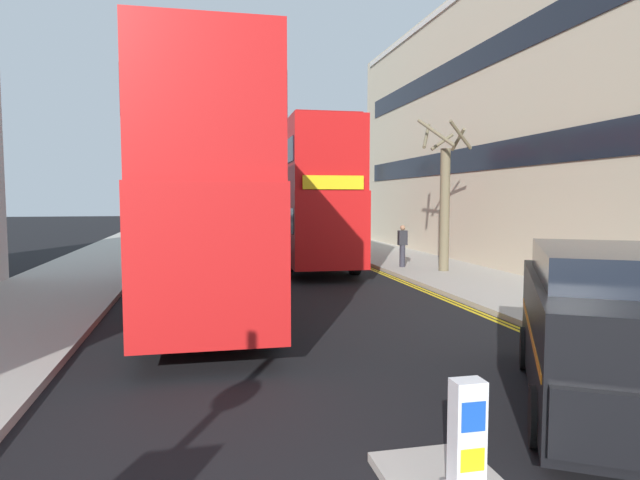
% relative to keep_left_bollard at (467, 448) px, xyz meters
% --- Properties ---
extents(sidewalk_right, '(4.00, 80.00, 0.14)m').
position_rel_keep_left_bollard_xyz_m(sidewalk_right, '(6.50, 13.18, -0.54)').
color(sidewalk_right, '#ADA89E').
rests_on(sidewalk_right, ground).
extents(sidewalk_left, '(4.00, 80.00, 0.14)m').
position_rel_keep_left_bollard_xyz_m(sidewalk_left, '(-6.50, 13.18, -0.54)').
color(sidewalk_left, '#ADA89E').
rests_on(sidewalk_left, ground).
extents(kerb_line_outer, '(0.10, 56.00, 0.01)m').
position_rel_keep_left_bollard_xyz_m(kerb_line_outer, '(4.40, 11.18, -0.60)').
color(kerb_line_outer, yellow).
rests_on(kerb_line_outer, ground).
extents(kerb_line_inner, '(0.10, 56.00, 0.01)m').
position_rel_keep_left_bollard_xyz_m(kerb_line_inner, '(4.24, 11.18, -0.60)').
color(kerb_line_inner, yellow).
rests_on(kerb_line_inner, ground).
extents(keep_left_bollard, '(0.36, 0.28, 1.11)m').
position_rel_keep_left_bollard_xyz_m(keep_left_bollard, '(0.00, 0.00, 0.00)').
color(keep_left_bollard, silver).
rests_on(keep_left_bollard, traffic_island).
extents(double_decker_bus_away, '(2.90, 10.84, 5.64)m').
position_rel_keep_left_bollard_xyz_m(double_decker_bus_away, '(-2.06, 9.49, 2.42)').
color(double_decker_bus_away, red).
rests_on(double_decker_bus_away, ground).
extents(double_decker_bus_oncoming, '(2.98, 10.86, 5.64)m').
position_rel_keep_left_bollard_xyz_m(double_decker_bus_oncoming, '(2.04, 17.99, 2.42)').
color(double_decker_bus_oncoming, red).
rests_on(double_decker_bus_oncoming, ground).
extents(taxi_minivan, '(4.07, 5.08, 2.12)m').
position_rel_keep_left_bollard_xyz_m(taxi_minivan, '(2.90, 1.71, 0.46)').
color(taxi_minivan, black).
rests_on(taxi_minivan, ground).
extents(pedestrian_far, '(0.34, 0.22, 1.62)m').
position_rel_keep_left_bollard_xyz_m(pedestrian_far, '(5.35, 15.34, 0.38)').
color(pedestrian_far, '#2D2D38').
rests_on(pedestrian_far, sidewalk_right).
extents(street_tree_near, '(1.89, 1.93, 6.02)m').
position_rel_keep_left_bollard_xyz_m(street_tree_near, '(6.84, 31.81, 2.24)').
color(street_tree_near, '#6B6047').
rests_on(street_tree_near, sidewalk_right).
extents(street_tree_mid, '(1.96, 2.05, 5.48)m').
position_rel_keep_left_bollard_xyz_m(street_tree_mid, '(6.40, 13.95, 2.14)').
color(street_tree_mid, '#6B6047').
rests_on(street_tree_mid, sidewalk_right).
extents(street_tree_far, '(1.48, 1.38, 5.15)m').
position_rel_keep_left_bollard_xyz_m(street_tree_far, '(5.58, 26.07, 1.81)').
color(street_tree_far, '#6B6047').
rests_on(street_tree_far, sidewalk_right).
extents(townhouse_terrace_right, '(10.08, 28.00, 11.50)m').
position_rel_keep_left_bollard_xyz_m(townhouse_terrace_right, '(13.50, 15.99, 5.14)').
color(townhouse_terrace_right, beige).
rests_on(townhouse_terrace_right, ground).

